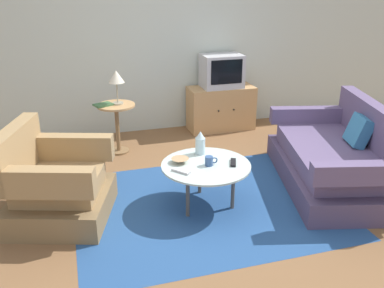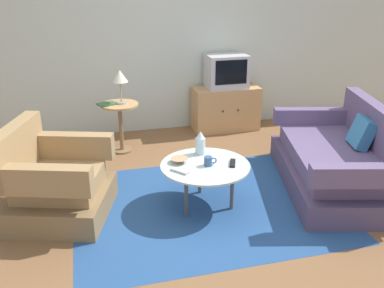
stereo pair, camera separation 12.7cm
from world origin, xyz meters
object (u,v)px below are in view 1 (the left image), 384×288
at_px(bowl, 180,160).
at_px(tv_remote_dark, 233,163).
at_px(couch, 337,160).
at_px(tv_remote_silver, 181,171).
at_px(armchair, 54,187).
at_px(television, 222,71).
at_px(vase, 200,143).
at_px(coffee_table, 206,168).
at_px(book, 103,105).
at_px(side_table, 117,118).
at_px(mug, 209,161).
at_px(table_lamp, 116,78).
at_px(tv_stand, 221,108).

relative_size(bowl, tv_remote_dark, 0.96).
distance_m(couch, tv_remote_silver, 1.75).
xyz_separation_m(armchair, bowl, (1.16, -0.08, 0.15)).
xyz_separation_m(television, vase, (-0.86, -1.77, -0.29)).
bearing_deg(bowl, coffee_table, -26.24).
relative_size(couch, coffee_table, 2.29).
xyz_separation_m(television, book, (-1.67, -0.46, -0.21)).
bearing_deg(vase, armchair, -177.23).
bearing_deg(tv_remote_dark, vase, -122.05).
distance_m(couch, book, 2.74).
bearing_deg(vase, side_table, 116.67).
bearing_deg(couch, book, 69.99).
bearing_deg(tv_remote_silver, television, 111.96).
bearing_deg(book, tv_remote_dark, -79.94).
height_order(coffee_table, bowl, bowl).
bearing_deg(tv_remote_silver, mug, 63.92).
bearing_deg(tv_remote_silver, book, 157.76).
height_order(couch, tv_remote_dark, couch).
xyz_separation_m(coffee_table, tv_remote_dark, (0.25, -0.05, 0.04)).
bearing_deg(tv_remote_dark, coffee_table, -79.89).
bearing_deg(vase, book, 121.73).
bearing_deg(television, vase, -116.00).
bearing_deg(vase, couch, -8.48).
bearing_deg(mug, couch, 2.80).
distance_m(armchair, table_lamp, 1.71).
bearing_deg(couch, television, 30.27).
bearing_deg(side_table, armchair, -118.31).
distance_m(armchair, television, 2.97).
bearing_deg(tv_stand, television, 90.00).
relative_size(television, tv_remote_dark, 3.18).
distance_m(tv_stand, television, 0.53).
xyz_separation_m(couch, television, (-0.58, 1.99, 0.56)).
distance_m(coffee_table, bowl, 0.25).
xyz_separation_m(coffee_table, bowl, (-0.22, 0.11, 0.05)).
relative_size(couch, side_table, 3.11).
xyz_separation_m(armchair, television, (2.27, 1.84, 0.53)).
bearing_deg(television, armchair, -140.91).
distance_m(couch, television, 2.15).
bearing_deg(book, tv_remote_silver, -95.26).
bearing_deg(book, coffee_table, -85.94).
distance_m(couch, side_table, 2.60).
height_order(tv_stand, tv_remote_dark, tv_stand).
relative_size(side_table, table_lamp, 1.51).
height_order(tv_stand, mug, tv_stand).
height_order(tv_stand, television, television).
bearing_deg(table_lamp, tv_remote_silver, -78.52).
distance_m(coffee_table, table_lamp, 1.78).
bearing_deg(tv_remote_silver, coffee_table, 70.11).
height_order(table_lamp, vase, table_lamp).
distance_m(couch, tv_stand, 2.06).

